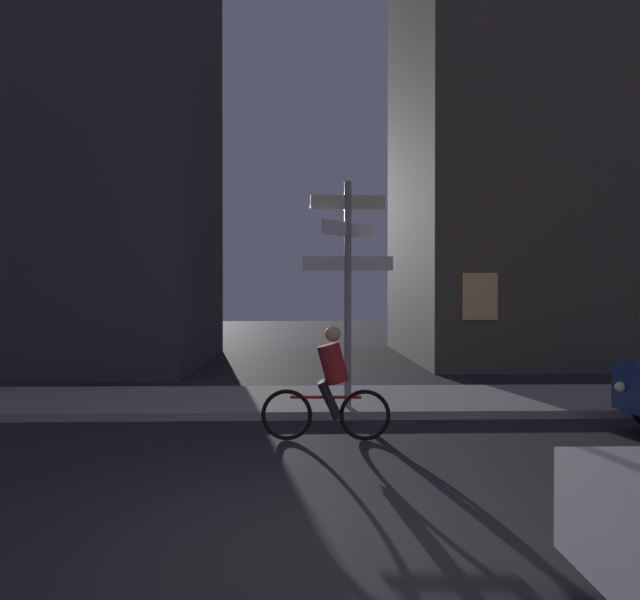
% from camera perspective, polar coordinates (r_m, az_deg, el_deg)
% --- Properties ---
extents(ground_plane, '(80.00, 80.00, 0.00)m').
position_cam_1_polar(ground_plane, '(5.14, 1.12, -23.05)').
color(ground_plane, '#232326').
extents(sidewalk_kerb, '(40.00, 2.75, 0.14)m').
position_cam_1_polar(sidewalk_kerb, '(11.01, -0.43, -9.83)').
color(sidewalk_kerb, gray).
rests_on(sidewalk_kerb, ground_plane).
extents(signpost, '(1.54, 0.91, 3.83)m').
position_cam_1_polar(signpost, '(9.92, 2.74, 2.62)').
color(signpost, gray).
rests_on(signpost, sidewalk_kerb).
extents(cyclist, '(1.82, 0.34, 1.61)m').
position_cam_1_polar(cyclist, '(8.27, 0.92, -8.55)').
color(cyclist, black).
rests_on(cyclist, ground_plane).
extents(building_left_block, '(10.37, 7.44, 18.46)m').
position_cam_1_polar(building_left_block, '(20.48, -26.68, 21.01)').
color(building_left_block, '#383842').
rests_on(building_left_block, ground_plane).
extents(building_right_block, '(9.23, 8.39, 20.43)m').
position_cam_1_polar(building_right_block, '(22.10, 21.27, 22.18)').
color(building_right_block, '#4C443D').
rests_on(building_right_block, ground_plane).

